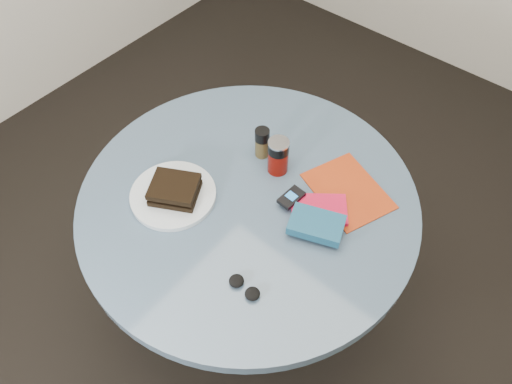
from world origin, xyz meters
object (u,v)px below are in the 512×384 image
Objects in this scene: magazine at (348,191)px; novel at (316,225)px; soda_can at (278,156)px; pepper_grinder at (262,143)px; plate at (173,195)px; sandwich at (175,190)px; headphones at (244,287)px; red_book at (319,209)px; table at (249,228)px; mp3_player at (291,197)px.

magazine is 1.66× the size of novel.
pepper_grinder is at bearing 166.93° from soda_can.
sandwich is (0.01, 0.00, 0.03)m from plate.
plate is at bearing 165.01° from headphones.
soda_can is 0.49× the size of magazine.
novel reaches higher than plate.
pepper_grinder reaches higher than red_book.
table is 3.99× the size of plate.
red_book is 0.32m from headphones.
soda_can reaches higher than headphones.
mp3_player is (0.11, 0.07, 0.19)m from table.
soda_can reaches higher than pepper_grinder.
plate is at bearing -143.92° from mp3_player.
pepper_grinder is at bearing 123.76° from headphones.
mp3_player reaches higher than magazine.
soda_can is at bearing -13.07° from pepper_grinder.
soda_can reaches higher than novel.
novel is at bearing 82.17° from headphones.
soda_can reaches higher than mp3_player.
table is 6.80× the size of novel.
headphones reaches higher than table.
red_book is at bearing -14.33° from pepper_grinder.
red_book is at bearing 25.49° from table.
table is 9.60× the size of pepper_grinder.
pepper_grinder is 0.47m from headphones.
novel is (0.38, 0.17, -0.01)m from sandwich.
sandwich is at bearing 164.36° from headphones.
sandwich is 1.43× the size of soda_can.
table is 8.40× the size of soda_can.
novel reaches higher than red_book.
headphones is (0.19, -0.37, -0.05)m from soda_can.
pepper_grinder is 0.32m from novel.
table is 0.23m from mp3_player.
magazine is (0.21, 0.21, 0.17)m from table.
soda_can is 0.23m from magazine.
novel is at bearing -66.19° from magazine.
red_book is (0.19, 0.09, 0.17)m from table.
sandwich is 1.64× the size of pepper_grinder.
mp3_player reaches higher than red_book.
pepper_grinder reaches higher than magazine.
red_book is (0.27, -0.07, -0.04)m from pepper_grinder.
novel is 0.12m from mp3_player.
mp3_player is at bearing -34.74° from soda_can.
soda_can is at bearing 116.42° from headphones.
red_book is at bearing 32.35° from plate.
table is at bearing 167.43° from red_book.
headphones is at bearing -15.64° from sandwich.
plate is 0.31m from pepper_grinder.
soda_can is 0.81× the size of novel.
table is at bearing -114.63° from magazine.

